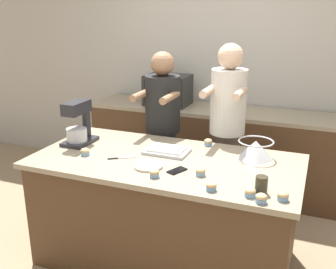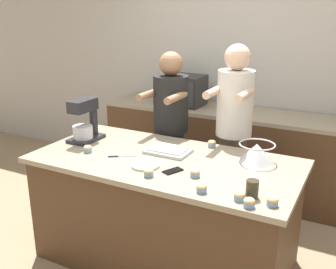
{
  "view_description": "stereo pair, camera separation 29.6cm",
  "coord_description": "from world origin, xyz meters",
  "px_view_note": "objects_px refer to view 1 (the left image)",
  "views": [
    {
      "loc": [
        1.04,
        -2.57,
        1.98
      ],
      "look_at": [
        0.0,
        0.05,
        1.07
      ],
      "focal_mm": 42.0,
      "sensor_mm": 36.0,
      "label": 1
    },
    {
      "loc": [
        1.31,
        -2.45,
        1.98
      ],
      "look_at": [
        0.0,
        0.05,
        1.07
      ],
      "focal_mm": 42.0,
      "sensor_mm": 36.0,
      "label": 2
    }
  ],
  "objects_px": {
    "knife": "(120,158)",
    "baking_tray": "(167,150)",
    "small_plate": "(148,166)",
    "cupcake_4": "(211,186)",
    "cupcake_3": "(250,192)",
    "person_left": "(163,133)",
    "cupcake_2": "(201,172)",
    "cupcake_1": "(261,198)",
    "cupcake_6": "(85,152)",
    "cell_phone": "(177,170)",
    "stand_mixer": "(78,125)",
    "cupcake_7": "(283,196)",
    "mixing_bowl": "(255,149)",
    "drinking_glass": "(261,185)",
    "person_right": "(227,134)",
    "microwave_oven": "(168,90)",
    "cupcake_0": "(154,173)",
    "cupcake_5": "(208,142)"
  },
  "relations": [
    {
      "from": "knife",
      "to": "baking_tray",
      "type": "bearing_deg",
      "value": 41.41
    },
    {
      "from": "small_plate",
      "to": "cupcake_4",
      "type": "height_order",
      "value": "cupcake_4"
    },
    {
      "from": "cupcake_3",
      "to": "knife",
      "type": "bearing_deg",
      "value": 165.43
    },
    {
      "from": "person_left",
      "to": "cupcake_2",
      "type": "distance_m",
      "value": 1.11
    },
    {
      "from": "cupcake_1",
      "to": "cupcake_6",
      "type": "distance_m",
      "value": 1.42
    },
    {
      "from": "small_plate",
      "to": "cupcake_4",
      "type": "bearing_deg",
      "value": -20.9
    },
    {
      "from": "cupcake_4",
      "to": "cupcake_6",
      "type": "height_order",
      "value": "same"
    },
    {
      "from": "cupcake_2",
      "to": "cell_phone",
      "type": "bearing_deg",
      "value": 176.53
    },
    {
      "from": "cupcake_1",
      "to": "cupcake_4",
      "type": "height_order",
      "value": "same"
    },
    {
      "from": "stand_mixer",
      "to": "cupcake_2",
      "type": "xyz_separation_m",
      "value": [
        1.15,
        -0.27,
        -0.13
      ]
    },
    {
      "from": "cupcake_4",
      "to": "stand_mixer",
      "type": "bearing_deg",
      "value": 160.13
    },
    {
      "from": "cupcake_7",
      "to": "mixing_bowl",
      "type": "bearing_deg",
      "value": 113.34
    },
    {
      "from": "person_left",
      "to": "cupcake_1",
      "type": "xyz_separation_m",
      "value": [
        1.1,
        -1.14,
        0.06
      ]
    },
    {
      "from": "knife",
      "to": "cupcake_2",
      "type": "distance_m",
      "value": 0.67
    },
    {
      "from": "cupcake_6",
      "to": "cupcake_2",
      "type": "bearing_deg",
      "value": -2.52
    },
    {
      "from": "stand_mixer",
      "to": "drinking_glass",
      "type": "xyz_separation_m",
      "value": [
        1.58,
        -0.38,
        -0.1
      ]
    },
    {
      "from": "person_right",
      "to": "small_plate",
      "type": "xyz_separation_m",
      "value": [
        -0.36,
        -0.89,
        -0.01
      ]
    },
    {
      "from": "mixing_bowl",
      "to": "drinking_glass",
      "type": "relative_size",
      "value": 2.43
    },
    {
      "from": "person_right",
      "to": "mixing_bowl",
      "type": "bearing_deg",
      "value": -52.91
    },
    {
      "from": "person_right",
      "to": "microwave_oven",
      "type": "distance_m",
      "value": 1.18
    },
    {
      "from": "cupcake_0",
      "to": "knife",
      "type": "bearing_deg",
      "value": 150.02
    },
    {
      "from": "knife",
      "to": "cupcake_7",
      "type": "height_order",
      "value": "cupcake_7"
    },
    {
      "from": "person_left",
      "to": "cupcake_5",
      "type": "height_order",
      "value": "person_left"
    },
    {
      "from": "microwave_oven",
      "to": "cupcake_3",
      "type": "distance_m",
      "value": 2.26
    },
    {
      "from": "baking_tray",
      "to": "drinking_glass",
      "type": "relative_size",
      "value": 3.08
    },
    {
      "from": "person_left",
      "to": "mixing_bowl",
      "type": "xyz_separation_m",
      "value": [
        0.94,
        -0.43,
        0.11
      ]
    },
    {
      "from": "small_plate",
      "to": "knife",
      "type": "relative_size",
      "value": 1.09
    },
    {
      "from": "mixing_bowl",
      "to": "cupcake_3",
      "type": "bearing_deg",
      "value": -82.81
    },
    {
      "from": "cupcake_1",
      "to": "mixing_bowl",
      "type": "bearing_deg",
      "value": 102.54
    },
    {
      "from": "mixing_bowl",
      "to": "cupcake_5",
      "type": "bearing_deg",
      "value": 160.56
    },
    {
      "from": "cupcake_0",
      "to": "cupcake_2",
      "type": "relative_size",
      "value": 1.0
    },
    {
      "from": "cupcake_1",
      "to": "cupcake_3",
      "type": "height_order",
      "value": "same"
    },
    {
      "from": "cupcake_0",
      "to": "cupcake_6",
      "type": "distance_m",
      "value": 0.69
    },
    {
      "from": "cupcake_0",
      "to": "cupcake_6",
      "type": "xyz_separation_m",
      "value": [
        -0.67,
        0.18,
        0.0
      ]
    },
    {
      "from": "mixing_bowl",
      "to": "cupcake_2",
      "type": "distance_m",
      "value": 0.55
    },
    {
      "from": "small_plate",
      "to": "cupcake_3",
      "type": "relative_size",
      "value": 3.1
    },
    {
      "from": "cupcake_2",
      "to": "cupcake_1",
      "type": "bearing_deg",
      "value": -28.55
    },
    {
      "from": "cell_phone",
      "to": "cupcake_2",
      "type": "xyz_separation_m",
      "value": [
        0.17,
        -0.01,
        0.02
      ]
    },
    {
      "from": "drinking_glass",
      "to": "cupcake_0",
      "type": "distance_m",
      "value": 0.71
    },
    {
      "from": "cupcake_2",
      "to": "cupcake_6",
      "type": "xyz_separation_m",
      "value": [
        -0.95,
        0.04,
        0.0
      ]
    },
    {
      "from": "cupcake_3",
      "to": "cupcake_4",
      "type": "bearing_deg",
      "value": -178.64
    },
    {
      "from": "microwave_oven",
      "to": "cupcake_3",
      "type": "bearing_deg",
      "value": -55.53
    },
    {
      "from": "microwave_oven",
      "to": "knife",
      "type": "relative_size",
      "value": 2.47
    },
    {
      "from": "cupcake_2",
      "to": "cupcake_3",
      "type": "distance_m",
      "value": 0.42
    },
    {
      "from": "cupcake_5",
      "to": "cell_phone",
      "type": "bearing_deg",
      "value": -94.98
    },
    {
      "from": "person_left",
      "to": "cupcake_6",
      "type": "height_order",
      "value": "person_left"
    },
    {
      "from": "baking_tray",
      "to": "person_left",
      "type": "bearing_deg",
      "value": 115.42
    },
    {
      "from": "cupcake_0",
      "to": "cupcake_6",
      "type": "relative_size",
      "value": 1.0
    },
    {
      "from": "cell_phone",
      "to": "cupcake_3",
      "type": "xyz_separation_m",
      "value": [
        0.55,
        -0.2,
        0.02
      ]
    },
    {
      "from": "mixing_bowl",
      "to": "cell_phone",
      "type": "xyz_separation_m",
      "value": [
        -0.46,
        -0.46,
        -0.07
      ]
    }
  ]
}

